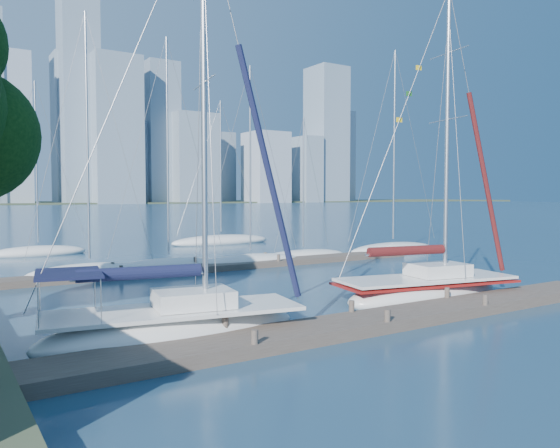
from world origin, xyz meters
TOP-DOWN VIEW (x-y plane):
  - ground at (0.00, 0.00)m, footprint 700.00×700.00m
  - near_dock at (0.00, 0.00)m, footprint 26.00×2.00m
  - far_dock at (2.00, 16.00)m, footprint 30.00×1.80m
  - sailboat_navy at (-6.18, 2.04)m, footprint 8.82×4.15m
  - sailboat_maroon at (5.50, 2.45)m, footprint 8.85×4.30m
  - bg_boat_1 at (-5.17, 17.14)m, footprint 7.18×4.89m
  - bg_boat_2 at (-0.40, 17.60)m, footprint 7.35×2.28m
  - bg_boat_3 at (4.90, 16.87)m, footprint 7.61×2.63m
  - bg_boat_4 at (9.90, 18.03)m, footprint 7.37×4.52m
  - bg_boat_5 at (18.04, 17.33)m, footprint 8.64×3.38m
  - bg_boat_6 at (-5.76, 30.57)m, footprint 7.21×3.78m
  - bg_boat_7 at (10.24, 31.89)m, footprint 10.13×4.51m
  - skyline at (20.44, 290.08)m, footprint 502.21×51.31m

SIDE VIEW (x-z plane):
  - ground at x=0.00m, z-range 0.00..0.00m
  - far_dock at x=2.00m, z-range 0.00..0.36m
  - near_dock at x=0.00m, z-range 0.00..0.40m
  - bg_boat_4 at x=9.90m, z-range -4.95..5.37m
  - bg_boat_3 at x=4.90m, z-range -6.32..6.83m
  - bg_boat_6 at x=-5.76m, z-range -6.43..6.96m
  - bg_boat_2 at x=-0.40m, z-range -6.89..7.43m
  - bg_boat_7 at x=10.24m, z-range -6.55..7.12m
  - bg_boat_1 at x=-5.17m, z-range -7.13..7.72m
  - bg_boat_5 at x=18.04m, z-range -7.75..8.38m
  - sailboat_maroon at x=5.50m, z-range -5.90..8.07m
  - sailboat_navy at x=-6.18m, z-range -6.05..8.33m
  - skyline at x=20.44m, z-range -20.59..92.88m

